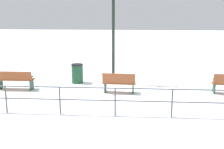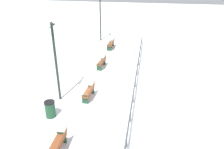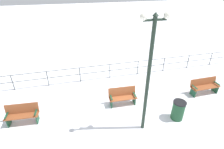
{
  "view_description": "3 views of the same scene",
  "coord_description": "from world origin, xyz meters",
  "px_view_note": "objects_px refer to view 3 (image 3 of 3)",
  "views": [
    {
      "loc": [
        -12.22,
        -0.57,
        3.55
      ],
      "look_at": [
        -0.84,
        0.26,
        0.97
      ],
      "focal_mm": 45.97,
      "sensor_mm": 36.0,
      "label": 1
    },
    {
      "loc": [
        -3.54,
        11.59,
        7.59
      ],
      "look_at": [
        -1.37,
        -1.53,
        1.03
      ],
      "focal_mm": 35.83,
      "sensor_mm": 36.0,
      "label": 2
    },
    {
      "loc": [
        6.69,
        -2.29,
        5.82
      ],
      "look_at": [
        -1.84,
        -0.14,
        0.87
      ],
      "focal_mm": 28.02,
      "sensor_mm": 36.0,
      "label": 3
    }
  ],
  "objects_px": {
    "bench_fourth": "(204,86)",
    "trash_bin": "(178,110)",
    "bench_third": "(123,96)",
    "bench_second": "(22,114)",
    "lamppost_middle": "(150,65)"
  },
  "relations": [
    {
      "from": "bench_fourth",
      "to": "trash_bin",
      "type": "relative_size",
      "value": 1.76
    },
    {
      "from": "bench_third",
      "to": "bench_second",
      "type": "bearing_deg",
      "value": -85.43
    },
    {
      "from": "bench_second",
      "to": "bench_third",
      "type": "xyz_separation_m",
      "value": [
        -0.17,
        4.73,
        -0.01
      ]
    },
    {
      "from": "lamppost_middle",
      "to": "bench_third",
      "type": "bearing_deg",
      "value": -168.26
    },
    {
      "from": "lamppost_middle",
      "to": "trash_bin",
      "type": "distance_m",
      "value": 3.13
    },
    {
      "from": "bench_third",
      "to": "trash_bin",
      "type": "xyz_separation_m",
      "value": [
        1.65,
        2.15,
        0.01
      ]
    },
    {
      "from": "bench_fourth",
      "to": "lamppost_middle",
      "type": "relative_size",
      "value": 0.34
    },
    {
      "from": "bench_fourth",
      "to": "lamppost_middle",
      "type": "height_order",
      "value": "lamppost_middle"
    },
    {
      "from": "bench_fourth",
      "to": "lamppost_middle",
      "type": "bearing_deg",
      "value": -70.6
    },
    {
      "from": "lamppost_middle",
      "to": "trash_bin",
      "type": "relative_size",
      "value": 5.13
    },
    {
      "from": "bench_third",
      "to": "trash_bin",
      "type": "height_order",
      "value": "trash_bin"
    },
    {
      "from": "bench_fourth",
      "to": "bench_second",
      "type": "bearing_deg",
      "value": -90.93
    },
    {
      "from": "bench_fourth",
      "to": "trash_bin",
      "type": "bearing_deg",
      "value": -61.43
    },
    {
      "from": "bench_third",
      "to": "bench_fourth",
      "type": "xyz_separation_m",
      "value": [
        0.21,
        4.73,
        0.01
      ]
    },
    {
      "from": "trash_bin",
      "to": "bench_third",
      "type": "bearing_deg",
      "value": -127.51
    }
  ]
}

